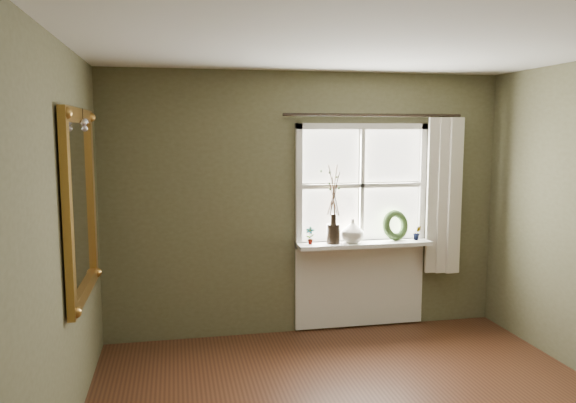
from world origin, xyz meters
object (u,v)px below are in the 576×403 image
(cream_vase, at_px, (352,231))
(dark_jug, at_px, (333,234))
(wreath, at_px, (395,228))
(gilt_mirror, at_px, (80,204))

(cream_vase, bearing_deg, dark_jug, 180.00)
(wreath, height_order, gilt_mirror, gilt_mirror)
(cream_vase, relative_size, gilt_mirror, 0.17)
(dark_jug, distance_m, gilt_mirror, 2.48)
(dark_jug, xyz_separation_m, cream_vase, (0.20, 0.00, 0.02))
(wreath, distance_m, gilt_mirror, 3.09)
(cream_vase, distance_m, gilt_mirror, 2.65)
(wreath, bearing_deg, dark_jug, 164.93)
(dark_jug, xyz_separation_m, wreath, (0.67, 0.04, 0.02))
(cream_vase, distance_m, wreath, 0.47)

